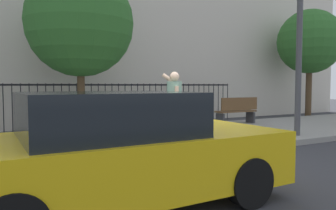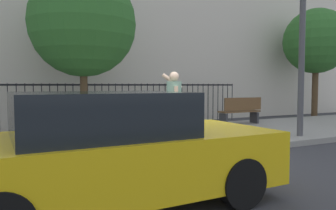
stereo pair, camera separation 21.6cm
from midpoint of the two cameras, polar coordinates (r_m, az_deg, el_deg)
ground_plane at (r=6.77m, az=2.64°, el=-9.67°), size 60.00×60.00×0.00m
sidewalk at (r=8.70m, az=-4.63°, el=-6.24°), size 28.00×4.40×0.15m
iron_fence at (r=12.09m, az=-11.40°, el=0.92°), size 12.03×0.04×1.60m
taxi_yellow at (r=4.24m, az=-8.11°, el=-7.92°), size 4.22×1.90×1.45m
pedestrian_on_phone at (r=7.47m, az=1.92°, el=0.34°), size 0.51×0.71×1.69m
street_bench at (r=12.03m, az=12.96°, el=-0.88°), size 1.60×0.45×0.95m
street_tree_mid at (r=16.90m, az=24.55°, el=9.95°), size 2.95×2.95×5.04m
street_tree_far at (r=10.64m, az=-13.91°, el=13.44°), size 3.24×3.24×5.03m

